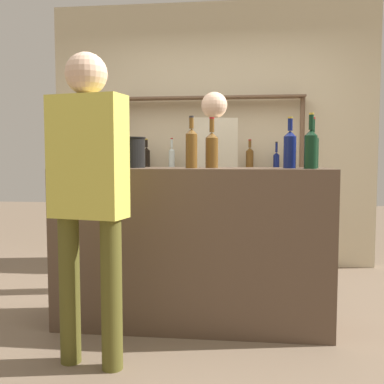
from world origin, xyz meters
The scene contains 13 objects.
ground_plane centered at (0.00, 0.00, 0.00)m, with size 16.00×16.00×0.00m, color #7A6651.
bar_counter centered at (0.00, 0.00, 0.55)m, with size 1.86×0.52×1.09m, color brown.
back_wall centered at (0.00, 1.86, 1.40)m, with size 3.46×0.12×2.80m, color beige.
back_shelf centered at (-0.01, 1.68, 1.18)m, with size 1.93×0.18×1.79m.
counter_bottle_0 centered at (0.81, 0.07, 1.22)m, with size 0.09×0.09×0.34m.
counter_bottle_1 centered at (0.77, -0.10, 1.23)m, with size 0.08×0.08×0.35m.
counter_bottle_2 centered at (0.66, 0.03, 1.23)m, with size 0.08×0.08×0.34m.
counter_bottle_3 centered at (0.13, 0.06, 1.23)m, with size 0.09×0.09×0.35m.
counter_bottle_4 centered at (0.00, -0.03, 1.23)m, with size 0.08×0.08×0.35m.
wine_glass centered at (-0.60, -0.07, 1.22)m, with size 0.08×0.08×0.17m.
ice_bucket centered at (-0.44, 0.05, 1.20)m, with size 0.22×0.22×0.21m.
server_behind_counter centered at (0.09, 0.89, 1.04)m, with size 0.41×0.25×1.73m.
customer_left centered at (-0.49, -0.68, 1.03)m, with size 0.44×0.26×1.73m.
Camera 1 is at (0.35, -3.04, 1.17)m, focal length 42.00 mm.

